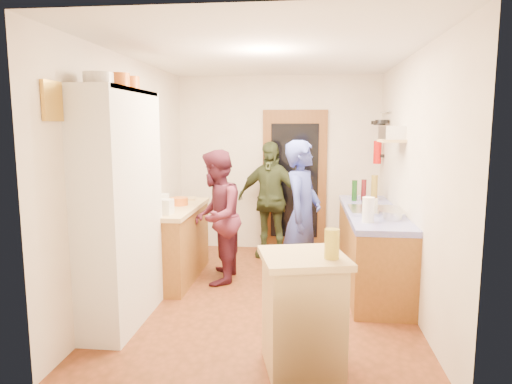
% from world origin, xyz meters
% --- Properties ---
extents(floor, '(3.00, 4.00, 0.02)m').
position_xyz_m(floor, '(0.00, 0.00, -0.01)').
color(floor, brown).
rests_on(floor, ground).
extents(ceiling, '(3.00, 4.00, 0.02)m').
position_xyz_m(ceiling, '(0.00, 0.00, 2.61)').
color(ceiling, silver).
rests_on(ceiling, ground).
extents(wall_back, '(3.00, 0.02, 2.60)m').
position_xyz_m(wall_back, '(0.00, 2.01, 1.30)').
color(wall_back, silver).
rests_on(wall_back, ground).
extents(wall_front, '(3.00, 0.02, 2.60)m').
position_xyz_m(wall_front, '(0.00, -2.01, 1.30)').
color(wall_front, silver).
rests_on(wall_front, ground).
extents(wall_left, '(0.02, 4.00, 2.60)m').
position_xyz_m(wall_left, '(-1.51, 0.00, 1.30)').
color(wall_left, silver).
rests_on(wall_left, ground).
extents(wall_right, '(0.02, 4.00, 2.60)m').
position_xyz_m(wall_right, '(1.51, 0.00, 1.30)').
color(wall_right, silver).
rests_on(wall_right, ground).
extents(door_frame, '(0.95, 0.06, 2.10)m').
position_xyz_m(door_frame, '(0.25, 1.97, 1.05)').
color(door_frame, brown).
rests_on(door_frame, ground).
extents(door_glass, '(0.70, 0.02, 1.70)m').
position_xyz_m(door_glass, '(0.25, 1.94, 1.05)').
color(door_glass, black).
rests_on(door_glass, door_frame).
extents(hutch_body, '(0.40, 1.20, 2.20)m').
position_xyz_m(hutch_body, '(-1.30, -0.80, 1.10)').
color(hutch_body, silver).
rests_on(hutch_body, ground).
extents(hutch_top_shelf, '(0.40, 1.14, 0.04)m').
position_xyz_m(hutch_top_shelf, '(-1.30, -0.80, 2.18)').
color(hutch_top_shelf, silver).
rests_on(hutch_top_shelf, hutch_body).
extents(plate_stack, '(0.25, 0.25, 0.10)m').
position_xyz_m(plate_stack, '(-1.30, -1.14, 2.25)').
color(plate_stack, white).
rests_on(plate_stack, hutch_top_shelf).
extents(orange_pot_a, '(0.18, 0.18, 0.15)m').
position_xyz_m(orange_pot_a, '(-1.30, -0.70, 2.27)').
color(orange_pot_a, orange).
rests_on(orange_pot_a, hutch_top_shelf).
extents(orange_pot_b, '(0.16, 0.16, 0.14)m').
position_xyz_m(orange_pot_b, '(-1.30, -0.42, 2.27)').
color(orange_pot_b, orange).
rests_on(orange_pot_b, hutch_top_shelf).
extents(left_counter_base, '(0.60, 1.40, 0.85)m').
position_xyz_m(left_counter_base, '(-1.20, 0.45, 0.42)').
color(left_counter_base, '#935B25').
rests_on(left_counter_base, ground).
extents(left_counter_top, '(0.64, 1.44, 0.05)m').
position_xyz_m(left_counter_top, '(-1.20, 0.45, 0.88)').
color(left_counter_top, tan).
rests_on(left_counter_top, left_counter_base).
extents(toaster, '(0.24, 0.17, 0.17)m').
position_xyz_m(toaster, '(-1.15, -0.03, 0.98)').
color(toaster, white).
rests_on(toaster, left_counter_top).
extents(kettle, '(0.19, 0.19, 0.17)m').
position_xyz_m(kettle, '(-1.25, 0.30, 0.99)').
color(kettle, white).
rests_on(kettle, left_counter_top).
extents(orange_bowl, '(0.23, 0.23, 0.09)m').
position_xyz_m(orange_bowl, '(-1.12, 0.55, 0.95)').
color(orange_bowl, orange).
rests_on(orange_bowl, left_counter_top).
extents(chopping_board, '(0.33, 0.26, 0.02)m').
position_xyz_m(chopping_board, '(-1.18, 0.98, 0.91)').
color(chopping_board, tan).
rests_on(chopping_board, left_counter_top).
extents(right_counter_base, '(0.60, 2.20, 0.84)m').
position_xyz_m(right_counter_base, '(1.20, 0.50, 0.42)').
color(right_counter_base, '#935B25').
rests_on(right_counter_base, ground).
extents(right_counter_top, '(0.62, 2.22, 0.06)m').
position_xyz_m(right_counter_top, '(1.20, 0.50, 0.87)').
color(right_counter_top, '#1F1CC1').
rests_on(right_counter_top, right_counter_base).
extents(hob, '(0.55, 0.58, 0.04)m').
position_xyz_m(hob, '(1.20, 0.33, 0.92)').
color(hob, silver).
rests_on(hob, right_counter_top).
extents(pot_on_hob, '(0.18, 0.18, 0.12)m').
position_xyz_m(pot_on_hob, '(1.15, 0.41, 1.00)').
color(pot_on_hob, silver).
rests_on(pot_on_hob, hob).
extents(bottle_a, '(0.07, 0.07, 0.27)m').
position_xyz_m(bottle_a, '(1.05, 1.12, 1.03)').
color(bottle_a, '#143F14').
rests_on(bottle_a, right_counter_top).
extents(bottle_b, '(0.08, 0.08, 0.27)m').
position_xyz_m(bottle_b, '(1.18, 1.23, 1.03)').
color(bottle_b, '#591419').
rests_on(bottle_b, right_counter_top).
extents(bottle_c, '(0.11, 0.11, 0.33)m').
position_xyz_m(bottle_c, '(1.31, 1.18, 1.07)').
color(bottle_c, olive).
rests_on(bottle_c, right_counter_top).
extents(paper_towel, '(0.14, 0.14, 0.26)m').
position_xyz_m(paper_towel, '(1.05, -0.22, 1.03)').
color(paper_towel, white).
rests_on(paper_towel, right_counter_top).
extents(mixing_bowl, '(0.30, 0.30, 0.09)m').
position_xyz_m(mixing_bowl, '(1.30, -0.06, 0.95)').
color(mixing_bowl, silver).
rests_on(mixing_bowl, right_counter_top).
extents(island_base, '(0.66, 0.66, 0.86)m').
position_xyz_m(island_base, '(0.41, -1.51, 0.43)').
color(island_base, tan).
rests_on(island_base, ground).
extents(island_top, '(0.75, 0.75, 0.05)m').
position_xyz_m(island_top, '(0.41, -1.51, 0.89)').
color(island_top, tan).
rests_on(island_top, island_base).
extents(cutting_board, '(0.41, 0.35, 0.02)m').
position_xyz_m(cutting_board, '(0.35, -1.47, 0.90)').
color(cutting_board, white).
rests_on(cutting_board, island_top).
extents(oil_jar, '(0.13, 0.13, 0.22)m').
position_xyz_m(oil_jar, '(0.62, -1.58, 1.02)').
color(oil_jar, '#AD9E2D').
rests_on(oil_jar, island_top).
extents(pan_rail, '(0.02, 0.65, 0.02)m').
position_xyz_m(pan_rail, '(1.46, 1.52, 2.05)').
color(pan_rail, silver).
rests_on(pan_rail, wall_right).
extents(pan_hang_a, '(0.18, 0.18, 0.05)m').
position_xyz_m(pan_hang_a, '(1.40, 1.35, 1.92)').
color(pan_hang_a, black).
rests_on(pan_hang_a, pan_rail).
extents(pan_hang_b, '(0.16, 0.16, 0.05)m').
position_xyz_m(pan_hang_b, '(1.40, 1.55, 1.90)').
color(pan_hang_b, black).
rests_on(pan_hang_b, pan_rail).
extents(pan_hang_c, '(0.17, 0.17, 0.05)m').
position_xyz_m(pan_hang_c, '(1.40, 1.75, 1.91)').
color(pan_hang_c, black).
rests_on(pan_hang_c, pan_rail).
extents(wall_shelf, '(0.26, 0.42, 0.03)m').
position_xyz_m(wall_shelf, '(1.37, 0.45, 1.70)').
color(wall_shelf, tan).
rests_on(wall_shelf, wall_right).
extents(radio, '(0.26, 0.33, 0.15)m').
position_xyz_m(radio, '(1.37, 0.45, 1.79)').
color(radio, silver).
rests_on(radio, wall_shelf).
extents(ext_bracket, '(0.06, 0.10, 0.04)m').
position_xyz_m(ext_bracket, '(1.47, 1.70, 1.45)').
color(ext_bracket, black).
rests_on(ext_bracket, wall_right).
extents(fire_extinguisher, '(0.11, 0.11, 0.32)m').
position_xyz_m(fire_extinguisher, '(1.41, 1.70, 1.50)').
color(fire_extinguisher, red).
rests_on(fire_extinguisher, wall_right).
extents(picture_frame, '(0.03, 0.25, 0.30)m').
position_xyz_m(picture_frame, '(-1.48, -1.55, 2.05)').
color(picture_frame, gold).
rests_on(picture_frame, wall_left).
extents(person_hob, '(0.58, 0.72, 1.71)m').
position_xyz_m(person_hob, '(0.41, 0.24, 0.85)').
color(person_hob, '#333F9A').
rests_on(person_hob, ground).
extents(person_left, '(0.61, 0.78, 1.59)m').
position_xyz_m(person_left, '(-0.60, 0.43, 0.80)').
color(person_left, '#4D1B2B').
rests_on(person_left, ground).
extents(person_back, '(1.04, 0.65, 1.65)m').
position_xyz_m(person_back, '(-0.08, 1.54, 0.83)').
color(person_back, '#2F381F').
rests_on(person_back, ground).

